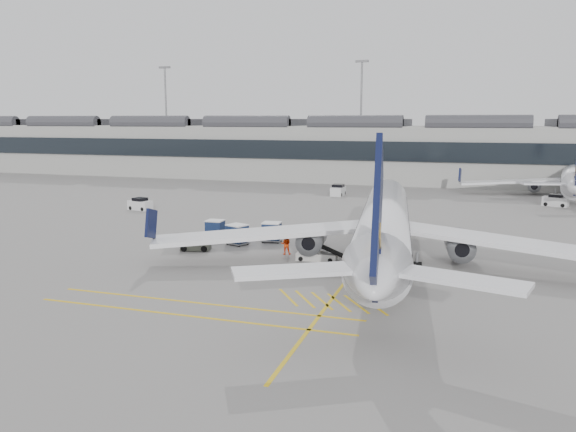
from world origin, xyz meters
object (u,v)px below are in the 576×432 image
(ramp_agent_a, at_px, (317,236))
(pushback_tug, at_px, (196,243))
(belt_loader, at_px, (316,254))
(baggage_cart_a, at_px, (272,231))
(airliner_main, at_px, (384,225))
(ramp_agent_b, at_px, (286,244))

(ramp_agent_a, bearing_deg, pushback_tug, 166.44)
(belt_loader, height_order, baggage_cart_a, baggage_cart_a)
(airliner_main, height_order, ramp_agent_b, airliner_main)
(baggage_cart_a, distance_m, ramp_agent_a, 4.69)
(baggage_cart_a, height_order, ramp_agent_a, baggage_cart_a)
(baggage_cart_a, height_order, ramp_agent_b, baggage_cart_a)
(baggage_cart_a, bearing_deg, pushback_tug, -140.21)
(ramp_agent_a, height_order, ramp_agent_b, ramp_agent_b)
(baggage_cart_a, relative_size, ramp_agent_a, 1.24)
(airliner_main, relative_size, belt_loader, 9.99)
(belt_loader, distance_m, baggage_cart_a, 8.55)
(belt_loader, relative_size, ramp_agent_b, 2.24)
(ramp_agent_b, bearing_deg, ramp_agent_a, -124.38)
(belt_loader, xyz_separation_m, pushback_tug, (-11.86, 0.28, 0.15))
(baggage_cart_a, bearing_deg, airliner_main, -29.97)
(pushback_tug, bearing_deg, baggage_cart_a, 31.55)
(belt_loader, xyz_separation_m, ramp_agent_b, (-3.18, 1.26, 0.46))
(airliner_main, height_order, baggage_cart_a, airliner_main)
(baggage_cart_a, bearing_deg, belt_loader, -48.56)
(baggage_cart_a, relative_size, ramp_agent_b, 1.05)
(baggage_cart_a, height_order, pushback_tug, baggage_cart_a)
(belt_loader, bearing_deg, ramp_agent_a, 99.54)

